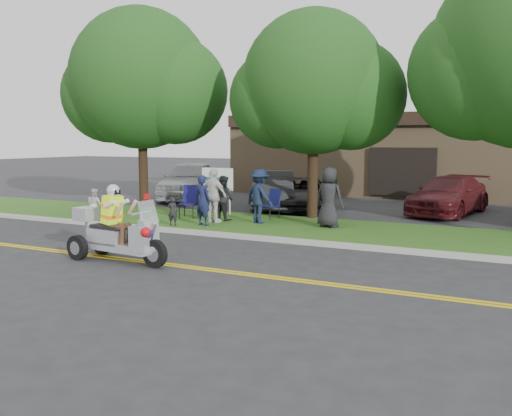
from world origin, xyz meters
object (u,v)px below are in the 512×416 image
at_px(lawn_chair_a, 272,202).
at_px(spectator_adult_right, 214,195).
at_px(parked_car_right, 449,195).
at_px(spectator_adult_mid, 224,198).
at_px(spectator_adult_left, 203,200).
at_px(lawn_chair_b, 190,199).
at_px(parked_car_far_left, 189,180).
at_px(parked_car_left, 273,190).
at_px(trike_scooter, 116,235).
at_px(parked_car_mid, 304,194).

bearing_deg(lawn_chair_a, spectator_adult_right, -107.58).
bearing_deg(parked_car_right, spectator_adult_mid, -126.53).
bearing_deg(lawn_chair_a, spectator_adult_mid, -118.84).
distance_m(spectator_adult_left, spectator_adult_mid, 1.23).
height_order(spectator_adult_left, parked_car_right, spectator_adult_left).
distance_m(lawn_chair_a, spectator_adult_mid, 1.68).
xyz_separation_m(lawn_chair_b, parked_car_far_left, (-3.55, 5.41, 0.17)).
bearing_deg(parked_car_far_left, spectator_adult_left, -73.71).
relative_size(spectator_adult_left, parked_car_left, 0.34).
relative_size(lawn_chair_a, spectator_adult_left, 0.64).
distance_m(spectator_adult_left, spectator_adult_right, 0.67).
bearing_deg(parked_car_left, trike_scooter, -110.07).
distance_m(lawn_chair_b, parked_car_right, 9.58).
distance_m(trike_scooter, parked_car_right, 13.06).
xyz_separation_m(spectator_adult_mid, spectator_adult_right, (-0.04, -0.56, 0.13)).
height_order(trike_scooter, spectator_adult_left, trike_scooter).
distance_m(lawn_chair_a, parked_car_far_left, 7.64).
bearing_deg(lawn_chair_b, trike_scooter, -82.72).
bearing_deg(parked_car_left, spectator_adult_left, -113.35).
bearing_deg(spectator_adult_right, lawn_chair_a, -116.68).
bearing_deg(parked_car_right, parked_car_left, -154.94).
xyz_separation_m(lawn_chair_a, parked_car_far_left, (-6.22, 4.44, 0.23)).
relative_size(lawn_chair_b, parked_car_left, 0.24).
distance_m(lawn_chair_b, spectator_adult_left, 1.90).
height_order(lawn_chair_a, parked_car_left, parked_car_left).
height_order(trike_scooter, parked_car_mid, trike_scooter).
relative_size(parked_car_left, parked_car_right, 0.96).
distance_m(lawn_chair_b, parked_car_far_left, 6.48).
height_order(lawn_chair_a, spectator_adult_mid, spectator_adult_mid).
bearing_deg(trike_scooter, parked_car_far_left, 121.54).
relative_size(trike_scooter, spectator_adult_left, 1.72).
xyz_separation_m(trike_scooter, spectator_adult_left, (-0.64, 4.79, 0.27)).
relative_size(spectator_adult_right, parked_car_mid, 0.39).
xyz_separation_m(spectator_adult_left, spectator_adult_mid, (0.03, 1.23, -0.04)).
bearing_deg(parked_car_left, lawn_chair_a, -90.00).
xyz_separation_m(spectator_adult_right, parked_car_right, (6.45, 6.24, -0.28)).
relative_size(lawn_chair_a, parked_car_far_left, 0.19).
distance_m(parked_car_far_left, parked_car_right, 11.35).
bearing_deg(spectator_adult_left, spectator_adult_right, -74.58).
height_order(lawn_chair_b, parked_car_far_left, parked_car_far_left).
bearing_deg(spectator_adult_left, lawn_chair_b, -29.32).
height_order(parked_car_far_left, parked_car_right, parked_car_far_left).
height_order(lawn_chair_a, lawn_chair_b, lawn_chair_b).
bearing_deg(parked_car_left, parked_car_right, -10.84).
bearing_deg(spectator_adult_right, parked_car_mid, -91.62).
bearing_deg(parked_car_mid, lawn_chair_b, -140.24).
height_order(spectator_adult_mid, parked_car_far_left, parked_car_far_left).
distance_m(trike_scooter, lawn_chair_b, 6.44).
height_order(spectator_adult_left, spectator_adult_mid, spectator_adult_left).
distance_m(lawn_chair_a, parked_car_mid, 3.25).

